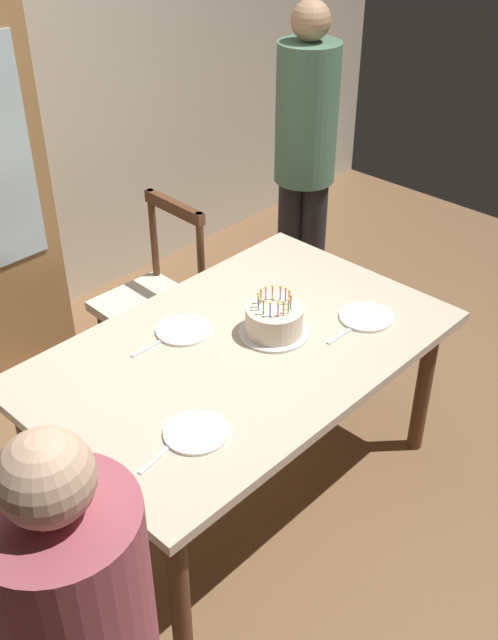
% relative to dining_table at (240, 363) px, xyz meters
% --- Properties ---
extents(ground, '(6.40, 6.40, 0.00)m').
position_rel_dining_table_xyz_m(ground, '(0.00, 0.00, -0.66)').
color(ground, brown).
extents(dining_table, '(1.66, 1.05, 0.74)m').
position_rel_dining_table_xyz_m(dining_table, '(0.00, 0.00, 0.00)').
color(dining_table, beige).
rests_on(dining_table, ground).
extents(birthday_cake, '(0.28, 0.28, 0.19)m').
position_rel_dining_table_xyz_m(birthday_cake, '(0.16, -0.04, 0.14)').
color(birthday_cake, silver).
rests_on(birthday_cake, dining_table).
extents(plate_near_celebrant, '(0.22, 0.22, 0.01)m').
position_rel_dining_table_xyz_m(plate_near_celebrant, '(-0.46, -0.24, 0.09)').
color(plate_near_celebrant, white).
rests_on(plate_near_celebrant, dining_table).
extents(plate_far_side, '(0.22, 0.22, 0.01)m').
position_rel_dining_table_xyz_m(plate_far_side, '(-0.08, 0.24, 0.09)').
color(plate_far_side, white).
rests_on(plate_far_side, dining_table).
extents(plate_near_guest, '(0.22, 0.22, 0.01)m').
position_rel_dining_table_xyz_m(plate_near_guest, '(0.50, -0.24, 0.09)').
color(plate_near_guest, white).
rests_on(plate_near_guest, dining_table).
extents(fork_near_celebrant, '(0.18, 0.05, 0.01)m').
position_rel_dining_table_xyz_m(fork_near_celebrant, '(-0.62, -0.23, 0.08)').
color(fork_near_celebrant, silver).
rests_on(fork_near_celebrant, dining_table).
extents(fork_far_side, '(0.18, 0.02, 0.01)m').
position_rel_dining_table_xyz_m(fork_far_side, '(-0.24, 0.25, 0.08)').
color(fork_far_side, silver).
rests_on(fork_far_side, dining_table).
extents(fork_near_guest, '(0.18, 0.02, 0.01)m').
position_rel_dining_table_xyz_m(fork_near_guest, '(0.34, -0.24, 0.08)').
color(fork_near_guest, silver).
rests_on(fork_near_guest, dining_table).
extents(chair_spindle_back, '(0.45, 0.45, 0.95)m').
position_rel_dining_table_xyz_m(chair_spindle_back, '(0.25, 0.84, -0.20)').
color(chair_spindle_back, beige).
rests_on(chair_spindle_back, ground).
extents(person_guest, '(0.32, 0.32, 1.75)m').
position_rel_dining_table_xyz_m(person_guest, '(1.22, 0.71, 0.34)').
color(person_guest, '#262328').
rests_on(person_guest, ground).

